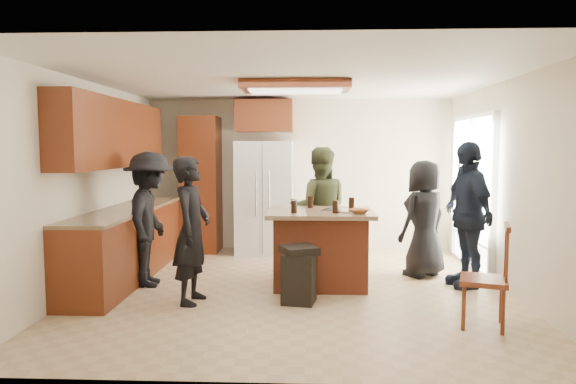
{
  "coord_description": "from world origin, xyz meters",
  "views": [
    {
      "loc": [
        0.17,
        -6.08,
        1.71
      ],
      "look_at": [
        -0.1,
        0.28,
        1.15
      ],
      "focal_mm": 32.0,
      "sensor_mm": 36.0,
      "label": 1
    }
  ],
  "objects_px": {
    "kitchen_island": "(320,247)",
    "trash_bin": "(299,274)",
    "person_side_right": "(467,214)",
    "spindle_chair": "(486,280)",
    "person_front_left": "(192,230)",
    "person_counter": "(150,219)",
    "person_behind_right": "(424,219)",
    "person_behind_left": "(319,209)",
    "refrigerator": "(265,197)"
  },
  "relations": [
    {
      "from": "kitchen_island",
      "to": "trash_bin",
      "type": "distance_m",
      "value": 0.79
    },
    {
      "from": "person_side_right",
      "to": "spindle_chair",
      "type": "relative_size",
      "value": 1.79
    },
    {
      "from": "person_front_left",
      "to": "person_side_right",
      "type": "xyz_separation_m",
      "value": [
        3.21,
        0.81,
        0.08
      ]
    },
    {
      "from": "person_side_right",
      "to": "person_counter",
      "type": "xyz_separation_m",
      "value": [
        -3.89,
        -0.12,
        -0.06
      ]
    },
    {
      "from": "person_behind_right",
      "to": "person_counter",
      "type": "bearing_deg",
      "value": -28.62
    },
    {
      "from": "person_behind_left",
      "to": "trash_bin",
      "type": "bearing_deg",
      "value": 79.34
    },
    {
      "from": "person_front_left",
      "to": "person_side_right",
      "type": "height_order",
      "value": "person_side_right"
    },
    {
      "from": "person_behind_left",
      "to": "person_side_right",
      "type": "bearing_deg",
      "value": 154.82
    },
    {
      "from": "kitchen_island",
      "to": "trash_bin",
      "type": "height_order",
      "value": "kitchen_island"
    },
    {
      "from": "person_behind_left",
      "to": "spindle_chair",
      "type": "xyz_separation_m",
      "value": [
        1.53,
        -2.25,
        -0.4
      ]
    },
    {
      "from": "person_behind_left",
      "to": "person_side_right",
      "type": "height_order",
      "value": "person_side_right"
    },
    {
      "from": "person_front_left",
      "to": "refrigerator",
      "type": "bearing_deg",
      "value": -5.85
    },
    {
      "from": "person_side_right",
      "to": "kitchen_island",
      "type": "height_order",
      "value": "person_side_right"
    },
    {
      "from": "person_behind_right",
      "to": "person_counter",
      "type": "distance_m",
      "value": 3.53
    },
    {
      "from": "person_front_left",
      "to": "person_side_right",
      "type": "distance_m",
      "value": 3.31
    },
    {
      "from": "kitchen_island",
      "to": "person_front_left",
      "type": "bearing_deg",
      "value": -151.51
    },
    {
      "from": "person_side_right",
      "to": "refrigerator",
      "type": "bearing_deg",
      "value": -135.63
    },
    {
      "from": "person_behind_left",
      "to": "spindle_chair",
      "type": "height_order",
      "value": "person_behind_left"
    },
    {
      "from": "person_behind_left",
      "to": "kitchen_island",
      "type": "distance_m",
      "value": 0.91
    },
    {
      "from": "person_behind_right",
      "to": "spindle_chair",
      "type": "height_order",
      "value": "person_behind_right"
    },
    {
      "from": "person_behind_right",
      "to": "trash_bin",
      "type": "relative_size",
      "value": 2.44
    },
    {
      "from": "person_counter",
      "to": "refrigerator",
      "type": "distance_m",
      "value": 2.38
    },
    {
      "from": "person_behind_right",
      "to": "spindle_chair",
      "type": "distance_m",
      "value": 1.98
    },
    {
      "from": "person_behind_right",
      "to": "person_counter",
      "type": "xyz_separation_m",
      "value": [
        -3.47,
        -0.6,
        0.06
      ]
    },
    {
      "from": "refrigerator",
      "to": "trash_bin",
      "type": "relative_size",
      "value": 2.86
    },
    {
      "from": "person_side_right",
      "to": "spindle_chair",
      "type": "height_order",
      "value": "person_side_right"
    },
    {
      "from": "trash_bin",
      "to": "person_side_right",
      "type": "bearing_deg",
      "value": 20.75
    },
    {
      "from": "person_counter",
      "to": "person_behind_right",
      "type": "bearing_deg",
      "value": -86.48
    },
    {
      "from": "person_counter",
      "to": "person_front_left",
      "type": "bearing_deg",
      "value": -141.58
    },
    {
      "from": "person_behind_left",
      "to": "person_counter",
      "type": "relative_size",
      "value": 1.03
    },
    {
      "from": "kitchen_island",
      "to": "refrigerator",
      "type": "bearing_deg",
      "value": 113.74
    },
    {
      "from": "person_side_right",
      "to": "person_behind_right",
      "type": "bearing_deg",
      "value": -148.98
    },
    {
      "from": "refrigerator",
      "to": "trash_bin",
      "type": "height_order",
      "value": "refrigerator"
    },
    {
      "from": "person_front_left",
      "to": "person_behind_left",
      "type": "distance_m",
      "value": 2.13
    },
    {
      "from": "person_side_right",
      "to": "spindle_chair",
      "type": "xyz_separation_m",
      "value": [
        -0.26,
        -1.47,
        -0.44
      ]
    },
    {
      "from": "person_behind_right",
      "to": "person_behind_left",
      "type": "bearing_deg",
      "value": -50.98
    },
    {
      "from": "person_front_left",
      "to": "trash_bin",
      "type": "bearing_deg",
      "value": -82.36
    },
    {
      "from": "person_counter",
      "to": "refrigerator",
      "type": "relative_size",
      "value": 0.92
    },
    {
      "from": "person_side_right",
      "to": "refrigerator",
      "type": "xyz_separation_m",
      "value": [
        -2.65,
        1.9,
        0.01
      ]
    },
    {
      "from": "person_front_left",
      "to": "kitchen_island",
      "type": "bearing_deg",
      "value": -55.66
    },
    {
      "from": "refrigerator",
      "to": "trash_bin",
      "type": "distance_m",
      "value": 2.8
    },
    {
      "from": "person_behind_right",
      "to": "person_counter",
      "type": "height_order",
      "value": "person_counter"
    },
    {
      "from": "person_behind_right",
      "to": "spindle_chair",
      "type": "relative_size",
      "value": 1.55
    },
    {
      "from": "refrigerator",
      "to": "kitchen_island",
      "type": "relative_size",
      "value": 1.41
    },
    {
      "from": "person_behind_right",
      "to": "refrigerator",
      "type": "bearing_deg",
      "value": -70.97
    },
    {
      "from": "kitchen_island",
      "to": "trash_bin",
      "type": "xyz_separation_m",
      "value": [
        -0.24,
        -0.73,
        -0.16
      ]
    },
    {
      "from": "kitchen_island",
      "to": "spindle_chair",
      "type": "height_order",
      "value": "spindle_chair"
    },
    {
      "from": "refrigerator",
      "to": "spindle_chair",
      "type": "distance_m",
      "value": 4.16
    },
    {
      "from": "person_side_right",
      "to": "trash_bin",
      "type": "bearing_deg",
      "value": -79.17
    },
    {
      "from": "person_counter",
      "to": "refrigerator",
      "type": "height_order",
      "value": "refrigerator"
    }
  ]
}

